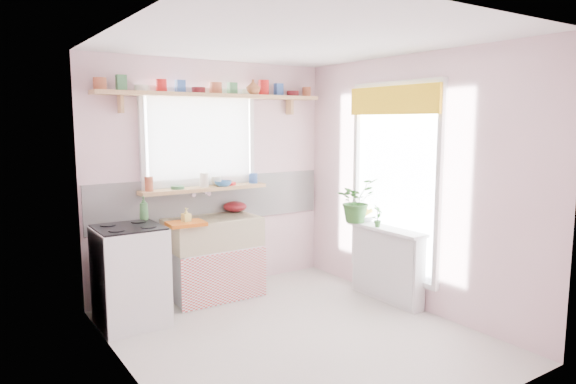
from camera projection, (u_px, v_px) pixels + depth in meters
room at (300, 168)px, 5.36m from camera, size 3.20×3.20×3.20m
sink_unit at (213, 257)px, 5.40m from camera, size 0.95×0.65×1.11m
cooker at (130, 275)px, 4.67m from camera, size 0.58×0.58×0.93m
radiator_ledge at (387, 263)px, 5.31m from camera, size 0.22×0.95×0.78m
windowsill at (204, 189)px, 5.45m from camera, size 1.40×0.22×0.04m
pine_shelf at (216, 96)px, 5.39m from camera, size 2.52×0.24×0.04m
shelf_crockery at (214, 88)px, 5.37m from camera, size 2.47×0.11×0.12m
sill_crockery at (204, 182)px, 5.44m from camera, size 1.35×0.11×0.12m
dish_tray at (186, 224)px, 4.97m from camera, size 0.37×0.29×0.04m
colander at (235, 207)px, 5.71m from camera, size 0.32×0.32×0.12m
jade_plant at (356, 200)px, 5.50m from camera, size 0.48×0.44×0.47m
fruit_bowl at (364, 218)px, 5.60m from camera, size 0.30×0.30×0.07m
herb_pot at (378, 216)px, 5.24m from camera, size 0.15×0.13×0.24m
soap_bottle_sink at (186, 217)px, 4.98m from camera, size 0.08×0.09×0.17m
sill_cup at (216, 181)px, 5.58m from camera, size 0.13×0.13×0.10m
sill_bowl at (223, 184)px, 5.51m from camera, size 0.20×0.20×0.06m
shelf_vase at (253, 87)px, 5.57m from camera, size 0.18×0.18×0.16m
cooker_bottle at (144, 208)px, 4.89m from camera, size 0.10×0.10×0.23m
fruit at (364, 212)px, 5.60m from camera, size 0.20×0.14×0.10m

